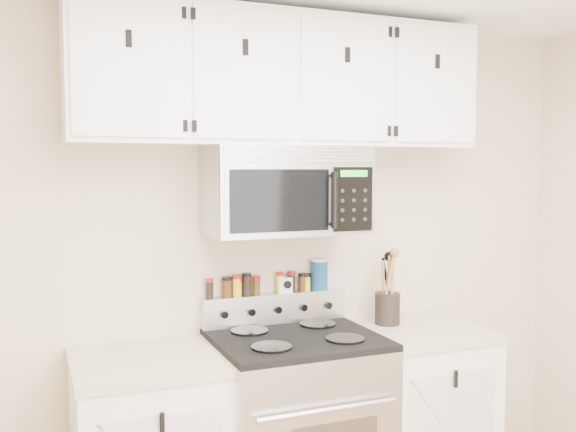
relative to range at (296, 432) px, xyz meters
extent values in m
cube|color=beige|center=(0.00, 0.32, 0.76)|extent=(3.50, 0.01, 2.50)
cube|color=black|center=(0.00, 0.00, 0.45)|extent=(0.76, 0.65, 0.03)
cube|color=#B7B7BA|center=(0.00, 0.28, 0.54)|extent=(0.76, 0.08, 0.15)
cylinder|color=black|center=(-0.18, -0.15, 0.47)|extent=(0.18, 0.18, 0.01)
cylinder|color=black|center=(0.18, -0.15, 0.47)|extent=(0.18, 0.18, 0.01)
cylinder|color=black|center=(-0.18, 0.15, 0.47)|extent=(0.18, 0.18, 0.01)
cylinder|color=black|center=(0.18, 0.15, 0.47)|extent=(0.18, 0.18, 0.01)
cube|color=tan|center=(-0.69, 0.02, 0.41)|extent=(0.64, 0.62, 0.04)
cube|color=white|center=(0.69, 0.02, -0.05)|extent=(0.62, 0.60, 0.88)
cube|color=tan|center=(0.69, 0.02, 0.41)|extent=(0.64, 0.62, 0.04)
cube|color=#9E9EA3|center=(0.00, 0.13, 1.14)|extent=(0.76, 0.38, 0.42)
cube|color=#B7B7BA|center=(0.00, -0.06, 1.31)|extent=(0.73, 0.01, 0.08)
cube|color=black|center=(-0.10, -0.07, 1.10)|extent=(0.47, 0.01, 0.28)
cube|color=black|center=(0.26, -0.07, 1.10)|extent=(0.20, 0.01, 0.30)
cylinder|color=black|center=(0.15, -0.10, 1.10)|extent=(0.03, 0.03, 0.26)
cube|color=white|center=(0.00, 0.16, 1.66)|extent=(2.00, 0.33, 0.62)
cube|color=white|center=(-0.75, -0.01, 1.66)|extent=(0.46, 0.01, 0.57)
cube|color=black|center=(-0.75, -0.02, 1.77)|extent=(0.02, 0.01, 0.07)
cube|color=white|center=(-0.25, -0.01, 1.66)|extent=(0.46, 0.01, 0.57)
cube|color=black|center=(-0.25, -0.02, 1.77)|extent=(0.03, 0.01, 0.07)
cube|color=white|center=(0.25, -0.01, 1.66)|extent=(0.46, 0.01, 0.57)
cube|color=black|center=(0.25, -0.02, 1.77)|extent=(0.03, 0.01, 0.07)
cube|color=white|center=(0.75, -0.01, 1.66)|extent=(0.46, 0.01, 0.57)
cube|color=black|center=(0.75, -0.02, 1.77)|extent=(0.02, 0.01, 0.07)
cylinder|color=black|center=(0.58, 0.14, 0.52)|extent=(0.13, 0.13, 0.16)
cylinder|color=#9C6C38|center=(0.58, 0.14, 0.64)|extent=(0.02, 0.02, 0.31)
cylinder|color=#9C6C38|center=(0.60, 0.13, 0.65)|extent=(0.02, 0.02, 0.33)
cylinder|color=#9C6C38|center=(0.55, 0.15, 0.63)|extent=(0.02, 0.02, 0.28)
cylinder|color=black|center=(0.59, 0.16, 0.63)|extent=(0.02, 0.02, 0.29)
cylinder|color=#9C6C38|center=(0.57, 0.12, 0.65)|extent=(0.02, 0.02, 0.32)
cube|color=white|center=(0.06, 0.28, 0.65)|extent=(0.08, 0.07, 0.08)
cylinder|color=navy|center=(0.25, 0.28, 0.69)|extent=(0.09, 0.09, 0.15)
cylinder|color=white|center=(0.25, 0.28, 0.77)|extent=(0.09, 0.09, 0.01)
cylinder|color=black|center=(-0.34, 0.28, 0.65)|extent=(0.04, 0.04, 0.08)
cylinder|color=#B60E1E|center=(-0.34, 0.28, 0.70)|extent=(0.04, 0.04, 0.02)
cylinder|color=#462C10|center=(-0.25, 0.28, 0.66)|extent=(0.05, 0.05, 0.08)
cylinder|color=black|center=(-0.25, 0.28, 0.71)|extent=(0.05, 0.05, 0.02)
cylinder|color=yellow|center=(-0.20, 0.28, 0.66)|extent=(0.05, 0.05, 0.09)
cylinder|color=#AF100D|center=(-0.20, 0.28, 0.71)|extent=(0.05, 0.05, 0.02)
cylinder|color=gold|center=(-0.20, 0.28, 0.65)|extent=(0.04, 0.04, 0.07)
cylinder|color=#A90E0D|center=(-0.20, 0.28, 0.69)|extent=(0.04, 0.04, 0.02)
cylinder|color=black|center=(-0.15, 0.28, 0.66)|extent=(0.04, 0.04, 0.10)
cylinder|color=black|center=(-0.15, 0.28, 0.72)|extent=(0.05, 0.05, 0.02)
cylinder|color=#433110|center=(-0.10, 0.28, 0.65)|extent=(0.04, 0.04, 0.08)
cylinder|color=#A30C13|center=(-0.10, 0.28, 0.70)|extent=(0.04, 0.04, 0.02)
cylinder|color=gold|center=(0.03, 0.28, 0.66)|extent=(0.04, 0.04, 0.09)
cylinder|color=#B10D11|center=(0.03, 0.28, 0.71)|extent=(0.04, 0.04, 0.02)
cylinder|color=black|center=(0.09, 0.28, 0.66)|extent=(0.04, 0.04, 0.09)
cylinder|color=#950E0B|center=(0.09, 0.28, 0.71)|extent=(0.04, 0.04, 0.02)
cylinder|color=#452910|center=(0.15, 0.28, 0.65)|extent=(0.04, 0.04, 0.08)
cylinder|color=black|center=(0.15, 0.28, 0.70)|extent=(0.04, 0.04, 0.02)
cylinder|color=yellow|center=(0.18, 0.28, 0.65)|extent=(0.04, 0.04, 0.07)
cylinder|color=black|center=(0.18, 0.28, 0.70)|extent=(0.04, 0.04, 0.02)
camera|label=1|loc=(-1.15, -2.72, 1.25)|focal=40.00mm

